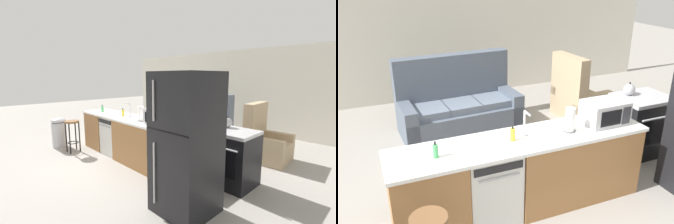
% 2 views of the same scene
% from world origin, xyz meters
% --- Properties ---
extents(ground_plane, '(24.00, 24.00, 0.00)m').
position_xyz_m(ground_plane, '(0.00, 0.00, 0.00)').
color(ground_plane, gray).
extents(wall_back, '(10.00, 0.06, 2.60)m').
position_xyz_m(wall_back, '(0.30, 4.20, 1.30)').
color(wall_back, silver).
rests_on(wall_back, ground_plane).
extents(kitchen_counter, '(2.94, 0.66, 0.90)m').
position_xyz_m(kitchen_counter, '(0.24, 0.00, 0.42)').
color(kitchen_counter, '#9E6B3D').
rests_on(kitchen_counter, ground_plane).
extents(dishwasher, '(0.58, 0.61, 0.84)m').
position_xyz_m(dishwasher, '(-0.25, -0.00, 0.42)').
color(dishwasher, silver).
rests_on(dishwasher, ground_plane).
extents(stove_range, '(0.76, 0.68, 0.90)m').
position_xyz_m(stove_range, '(2.35, 0.55, 0.45)').
color(stove_range, black).
rests_on(stove_range, ground_plane).
extents(microwave, '(0.50, 0.37, 0.28)m').
position_xyz_m(microwave, '(1.22, -0.00, 1.04)').
color(microwave, '#B7B7BC').
rests_on(microwave, kitchen_counter).
extents(sink_faucet, '(0.07, 0.18, 0.30)m').
position_xyz_m(sink_faucet, '(0.20, 0.05, 1.03)').
color(sink_faucet, silver).
rests_on(sink_faucet, kitchen_counter).
extents(paper_towel_roll, '(0.14, 0.14, 0.28)m').
position_xyz_m(paper_towel_roll, '(0.72, -0.04, 1.04)').
color(paper_towel_roll, '#4C4C51').
rests_on(paper_towel_roll, kitchen_counter).
extents(soap_bottle, '(0.06, 0.06, 0.18)m').
position_xyz_m(soap_bottle, '(0.03, 0.00, 0.97)').
color(soap_bottle, yellow).
rests_on(soap_bottle, kitchen_counter).
extents(dish_soap_bottle, '(0.06, 0.06, 0.18)m').
position_xyz_m(dish_soap_bottle, '(-0.81, -0.04, 0.97)').
color(dish_soap_bottle, '#4CB266').
rests_on(dish_soap_bottle, kitchen_counter).
extents(kettle, '(0.21, 0.17, 0.19)m').
position_xyz_m(kettle, '(2.18, 0.68, 0.99)').
color(kettle, '#B2B2B7').
rests_on(kettle, stove_range).
extents(couch, '(2.04, 1.00, 1.27)m').
position_xyz_m(couch, '(0.09, 2.45, 0.39)').
color(couch, '#515B6B').
rests_on(couch, ground_plane).
extents(armchair, '(0.86, 0.90, 1.20)m').
position_xyz_m(armchair, '(2.25, 2.05, 0.35)').
color(armchair, tan).
rests_on(armchair, ground_plane).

